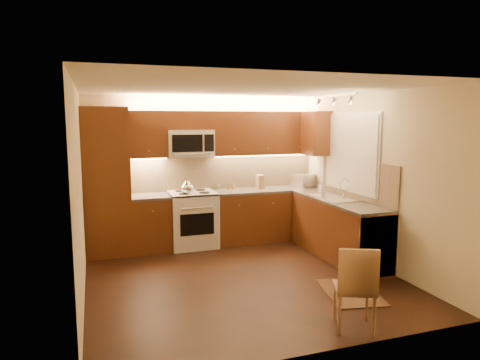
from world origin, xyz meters
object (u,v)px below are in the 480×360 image
object	(u,v)px
kettle	(187,186)
toaster_oven	(303,180)
stove	(193,219)
knife_block	(260,182)
soap_bottle	(321,187)
microwave	(190,143)
sink	(334,193)
dining_chair	(355,286)

from	to	relation	value
kettle	toaster_oven	world-z (taller)	kettle
stove	knife_block	bearing A→B (deg)	5.57
soap_bottle	microwave	bearing A→B (deg)	143.82
stove	sink	bearing A→B (deg)	-29.36
sink	toaster_oven	size ratio (longest dim) A/B	2.21
toaster_oven	soap_bottle	distance (m)	0.60
toaster_oven	kettle	bearing A→B (deg)	161.48
kettle	soap_bottle	distance (m)	2.24
microwave	knife_block	bearing A→B (deg)	-0.60
stove	sink	xyz separation A→B (m)	(2.00, -1.12, 0.52)
kettle	knife_block	size ratio (longest dim) A/B	1.04
knife_block	soap_bottle	size ratio (longest dim) A/B	1.38
stove	soap_bottle	size ratio (longest dim) A/B	5.32
stove	dining_chair	size ratio (longest dim) A/B	1.05
sink	toaster_oven	distance (m)	1.16
dining_chair	knife_block	bearing A→B (deg)	108.01
toaster_oven	dining_chair	bearing A→B (deg)	-132.31
stove	dining_chair	bearing A→B (deg)	-74.75
microwave	dining_chair	distance (m)	3.83
sink	toaster_oven	world-z (taller)	toaster_oven
knife_block	dining_chair	xyz separation A→B (m)	(-0.34, -3.48, -0.58)
sink	soap_bottle	distance (m)	0.56
toaster_oven	knife_block	distance (m)	0.81
stove	toaster_oven	bearing A→B (deg)	0.93
knife_block	soap_bottle	world-z (taller)	knife_block
sink	stove	bearing A→B (deg)	150.64
toaster_oven	dining_chair	world-z (taller)	toaster_oven
microwave	toaster_oven	bearing A→B (deg)	-2.83
soap_bottle	dining_chair	distance (m)	3.07
microwave	sink	bearing A→B (deg)	-32.21
sink	knife_block	distance (m)	1.46
soap_bottle	sink	bearing A→B (deg)	-116.13
knife_block	sink	bearing A→B (deg)	-58.13
sink	knife_block	xyz separation A→B (m)	(-0.75, 1.25, 0.04)
kettle	dining_chair	size ratio (longest dim) A/B	0.28
toaster_oven	stove	bearing A→B (deg)	157.27
stove	microwave	distance (m)	1.27
sink	dining_chair	bearing A→B (deg)	-115.97
toaster_oven	knife_block	bearing A→B (deg)	150.09
soap_bottle	toaster_oven	bearing A→B (deg)	74.98
kettle	knife_block	xyz separation A→B (m)	(1.37, 0.28, -0.02)
sink	toaster_oven	xyz separation A→B (m)	(0.06, 1.16, 0.04)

